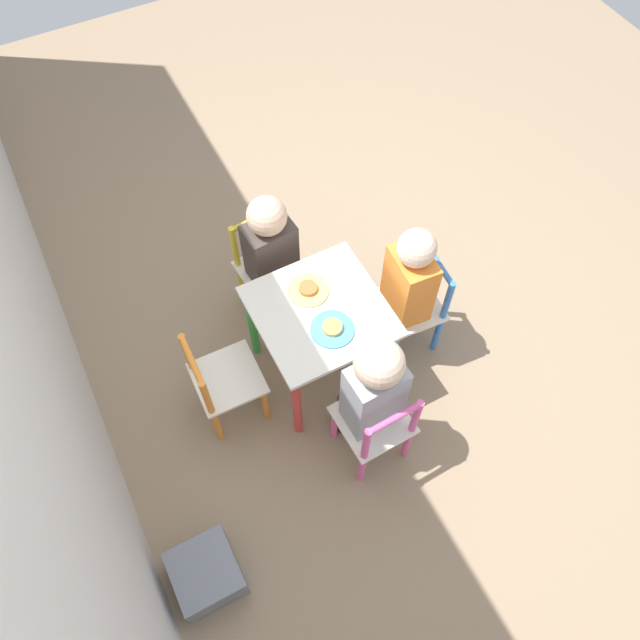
{
  "coord_description": "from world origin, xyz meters",
  "views": [
    {
      "loc": [
        -1.12,
        0.59,
        2.49
      ],
      "look_at": [
        0.0,
        0.0,
        0.41
      ],
      "focal_mm": 35.0,
      "sensor_mm": 36.0,
      "label": 1
    }
  ],
  "objects_px": {
    "child_front": "(405,285)",
    "chair_blue": "(413,306)",
    "chair_orange": "(222,382)",
    "child_left": "(372,389)",
    "storage_bin": "(206,573)",
    "plate_left": "(332,329)",
    "child_right": "(272,252)",
    "chair_pink": "(376,426)",
    "kids_table": "(320,322)",
    "chair_yellow": "(268,269)",
    "plate_right": "(308,290)"
  },
  "relations": [
    {
      "from": "plate_left",
      "to": "plate_right",
      "type": "distance_m",
      "value": 0.2
    },
    {
      "from": "plate_right",
      "to": "storage_bin",
      "type": "distance_m",
      "value": 1.11
    },
    {
      "from": "chair_pink",
      "to": "chair_blue",
      "type": "distance_m",
      "value": 0.58
    },
    {
      "from": "kids_table",
      "to": "chair_blue",
      "type": "distance_m",
      "value": 0.46
    },
    {
      "from": "kids_table",
      "to": "child_front",
      "type": "height_order",
      "value": "child_front"
    },
    {
      "from": "chair_pink",
      "to": "child_front",
      "type": "bearing_deg",
      "value": -133.36
    },
    {
      "from": "chair_orange",
      "to": "child_left",
      "type": "distance_m",
      "value": 0.63
    },
    {
      "from": "chair_yellow",
      "to": "child_right",
      "type": "height_order",
      "value": "child_right"
    },
    {
      "from": "chair_yellow",
      "to": "plate_left",
      "type": "distance_m",
      "value": 0.58
    },
    {
      "from": "child_front",
      "to": "plate_right",
      "type": "relative_size",
      "value": 4.64
    },
    {
      "from": "kids_table",
      "to": "plate_left",
      "type": "xyz_separation_m",
      "value": [
        -0.1,
        0.0,
        0.1
      ]
    },
    {
      "from": "chair_blue",
      "to": "plate_left",
      "type": "height_order",
      "value": "plate_left"
    },
    {
      "from": "chair_blue",
      "to": "chair_orange",
      "type": "distance_m",
      "value": 0.86
    },
    {
      "from": "chair_pink",
      "to": "chair_blue",
      "type": "bearing_deg",
      "value": -138.2
    },
    {
      "from": "chair_orange",
      "to": "child_left",
      "type": "relative_size",
      "value": 0.65
    },
    {
      "from": "child_front",
      "to": "storage_bin",
      "type": "bearing_deg",
      "value": -59.69
    },
    {
      "from": "child_left",
      "to": "storage_bin",
      "type": "distance_m",
      "value": 0.9
    },
    {
      "from": "chair_yellow",
      "to": "plate_left",
      "type": "xyz_separation_m",
      "value": [
        -0.53,
        -0.03,
        0.24
      ]
    },
    {
      "from": "chair_yellow",
      "to": "storage_bin",
      "type": "distance_m",
      "value": 1.27
    },
    {
      "from": "chair_yellow",
      "to": "child_right",
      "type": "distance_m",
      "value": 0.19
    },
    {
      "from": "chair_pink",
      "to": "child_right",
      "type": "relative_size",
      "value": 0.7
    },
    {
      "from": "child_front",
      "to": "chair_orange",
      "type": "bearing_deg",
      "value": -88.52
    },
    {
      "from": "chair_blue",
      "to": "chair_orange",
      "type": "height_order",
      "value": "same"
    },
    {
      "from": "chair_orange",
      "to": "storage_bin",
      "type": "bearing_deg",
      "value": 151.88
    },
    {
      "from": "chair_blue",
      "to": "plate_right",
      "type": "relative_size",
      "value": 3.18
    },
    {
      "from": "chair_pink",
      "to": "chair_yellow",
      "type": "xyz_separation_m",
      "value": [
        0.86,
        0.05,
        0.0
      ]
    },
    {
      "from": "child_front",
      "to": "plate_left",
      "type": "relative_size",
      "value": 4.5
    },
    {
      "from": "kids_table",
      "to": "chair_blue",
      "type": "relative_size",
      "value": 0.96
    },
    {
      "from": "child_left",
      "to": "child_front",
      "type": "distance_m",
      "value": 0.5
    },
    {
      "from": "chair_blue",
      "to": "chair_pink",
      "type": "bearing_deg",
      "value": -41.8
    },
    {
      "from": "storage_bin",
      "to": "child_front",
      "type": "bearing_deg",
      "value": -63.99
    },
    {
      "from": "child_left",
      "to": "child_right",
      "type": "distance_m",
      "value": 0.75
    },
    {
      "from": "child_right",
      "to": "plate_left",
      "type": "relative_size",
      "value": 4.38
    },
    {
      "from": "chair_yellow",
      "to": "storage_bin",
      "type": "height_order",
      "value": "chair_yellow"
    },
    {
      "from": "chair_blue",
      "to": "child_front",
      "type": "bearing_deg",
      "value": -90.0
    },
    {
      "from": "chair_blue",
      "to": "child_right",
      "type": "height_order",
      "value": "child_right"
    },
    {
      "from": "child_left",
      "to": "child_right",
      "type": "height_order",
      "value": "child_left"
    },
    {
      "from": "chair_pink",
      "to": "kids_table",
      "type": "bearing_deg",
      "value": -90.0
    },
    {
      "from": "chair_pink",
      "to": "child_front",
      "type": "height_order",
      "value": "child_front"
    },
    {
      "from": "chair_yellow",
      "to": "child_front",
      "type": "xyz_separation_m",
      "value": [
        -0.46,
        -0.4,
        0.19
      ]
    },
    {
      "from": "chair_yellow",
      "to": "plate_left",
      "type": "height_order",
      "value": "plate_left"
    },
    {
      "from": "child_left",
      "to": "child_front",
      "type": "height_order",
      "value": "child_left"
    },
    {
      "from": "chair_orange",
      "to": "child_right",
      "type": "bearing_deg",
      "value": -46.78
    },
    {
      "from": "kids_table",
      "to": "child_right",
      "type": "relative_size",
      "value": 0.68
    },
    {
      "from": "chair_yellow",
      "to": "child_left",
      "type": "height_order",
      "value": "child_left"
    },
    {
      "from": "chair_orange",
      "to": "plate_left",
      "type": "distance_m",
      "value": 0.51
    },
    {
      "from": "child_front",
      "to": "chair_blue",
      "type": "bearing_deg",
      "value": 90.0
    },
    {
      "from": "child_left",
      "to": "plate_left",
      "type": "xyz_separation_m",
      "value": [
        0.27,
        0.01,
        0.02
      ]
    },
    {
      "from": "chair_orange",
      "to": "storage_bin",
      "type": "relative_size",
      "value": 2.15
    },
    {
      "from": "chair_orange",
      "to": "child_left",
      "type": "xyz_separation_m",
      "value": [
        -0.38,
        -0.45,
        0.22
      ]
    }
  ]
}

